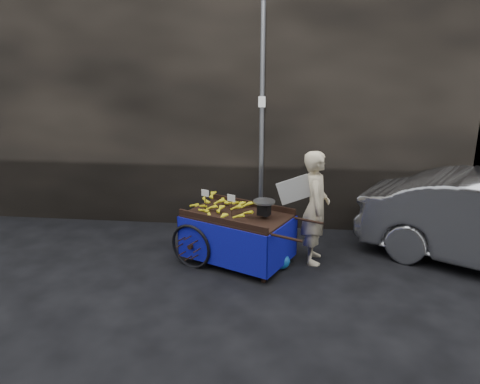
# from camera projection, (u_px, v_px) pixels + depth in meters

# --- Properties ---
(ground) EXTENTS (80.00, 80.00, 0.00)m
(ground) POSITION_uv_depth(u_px,v_px,m) (236.00, 262.00, 7.46)
(ground) COLOR black
(ground) RESTS_ON ground
(building_wall) EXTENTS (13.50, 2.00, 5.00)m
(building_wall) POSITION_uv_depth(u_px,v_px,m) (271.00, 89.00, 9.14)
(building_wall) COLOR black
(building_wall) RESTS_ON ground
(street_pole) EXTENTS (0.12, 0.10, 4.00)m
(street_pole) POSITION_uv_depth(u_px,v_px,m) (262.00, 125.00, 8.06)
(street_pole) COLOR slate
(street_pole) RESTS_ON ground
(banana_cart) EXTENTS (2.36, 1.77, 1.17)m
(banana_cart) POSITION_uv_depth(u_px,v_px,m) (235.00, 219.00, 7.30)
(banana_cart) COLOR black
(banana_cart) RESTS_ON ground
(vendor) EXTENTS (0.85, 0.67, 1.80)m
(vendor) POSITION_uv_depth(u_px,v_px,m) (315.00, 208.00, 7.27)
(vendor) COLOR beige
(vendor) RESTS_ON ground
(plastic_bag) EXTENTS (0.29, 0.23, 0.26)m
(plastic_bag) POSITION_uv_depth(u_px,v_px,m) (281.00, 261.00, 7.21)
(plastic_bag) COLOR blue
(plastic_bag) RESTS_ON ground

